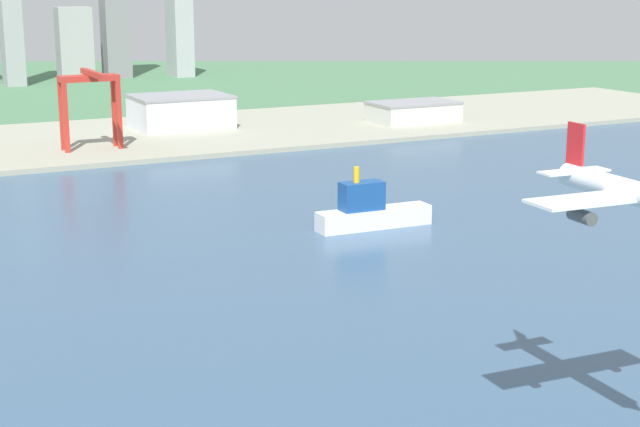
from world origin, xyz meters
TOP-DOWN VIEW (x-y plane):
  - ground_plane at (0.00, 300.00)m, footprint 2400.00×2400.00m
  - water_bay at (0.00, 240.00)m, footprint 840.00×360.00m
  - industrial_pier at (0.00, 490.00)m, footprint 840.00×140.00m
  - airplane_landing at (19.76, 111.83)m, footprint 37.54×41.26m
  - ferry_boat at (61.84, 272.97)m, footprint 40.59×9.69m
  - port_crane_red at (14.25, 455.50)m, footprint 27.68×40.75m
  - warehouse_main at (75.23, 504.91)m, footprint 51.17×39.33m
  - warehouse_annex at (200.72, 466.71)m, footprint 48.38×30.40m

SIDE VIEW (x-z plane):
  - ground_plane at x=0.00m, z-range 0.00..0.00m
  - water_bay at x=0.00m, z-range 0.00..0.15m
  - industrial_pier at x=0.00m, z-range 0.00..2.50m
  - ferry_boat at x=61.84m, z-range -4.70..16.64m
  - warehouse_annex at x=200.72m, z-range 2.52..14.01m
  - warehouse_main at x=75.23m, z-range 2.52..20.39m
  - port_crane_red at x=14.25m, z-range 11.24..49.18m
  - airplane_landing at x=19.76m, z-range 40.54..54.09m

